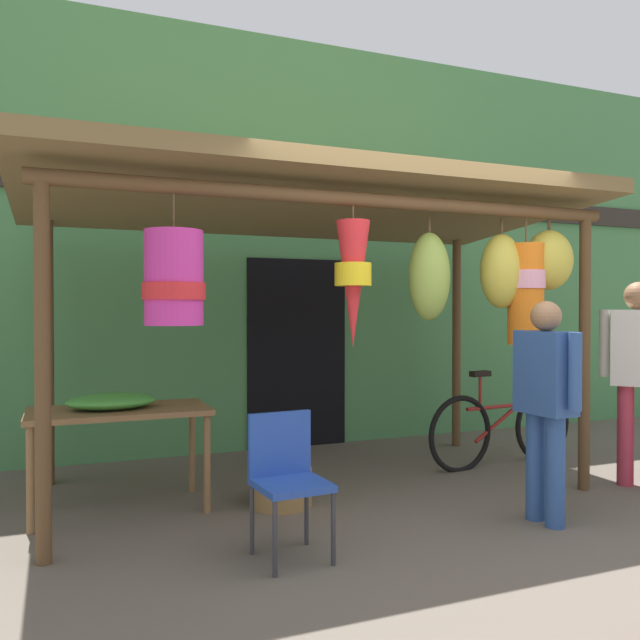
{
  "coord_description": "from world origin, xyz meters",
  "views": [
    {
      "loc": [
        -2.31,
        -3.85,
        1.46
      ],
      "look_at": [
        -0.38,
        0.91,
        1.38
      ],
      "focal_mm": 35.93,
      "sensor_mm": 36.0,
      "label": 1
    }
  ],
  "objects_px": {
    "customer_foreground": "(546,394)",
    "shopper_by_bananas": "(638,366)",
    "wicker_basket_by_table": "(281,486)",
    "display_table": "(119,420)",
    "parked_bicycle": "(503,427)",
    "folding_chair": "(286,471)",
    "flower_heap_on_table": "(113,401)"
  },
  "relations": [
    {
      "from": "customer_foreground",
      "to": "shopper_by_bananas",
      "type": "relative_size",
      "value": 0.9
    },
    {
      "from": "customer_foreground",
      "to": "wicker_basket_by_table",
      "type": "bearing_deg",
      "value": 145.75
    },
    {
      "from": "customer_foreground",
      "to": "display_table",
      "type": "bearing_deg",
      "value": 152.64
    },
    {
      "from": "display_table",
      "to": "parked_bicycle",
      "type": "bearing_deg",
      "value": 1.54
    },
    {
      "from": "folding_chair",
      "to": "parked_bicycle",
      "type": "height_order",
      "value": "parked_bicycle"
    },
    {
      "from": "flower_heap_on_table",
      "to": "folding_chair",
      "type": "bearing_deg",
      "value": -54.61
    },
    {
      "from": "shopper_by_bananas",
      "to": "display_table",
      "type": "bearing_deg",
      "value": 166.69
    },
    {
      "from": "flower_heap_on_table",
      "to": "customer_foreground",
      "type": "relative_size",
      "value": 0.41
    },
    {
      "from": "flower_heap_on_table",
      "to": "folding_chair",
      "type": "distance_m",
      "value": 1.57
    },
    {
      "from": "folding_chair",
      "to": "customer_foreground",
      "type": "distance_m",
      "value": 1.87
    },
    {
      "from": "folding_chair",
      "to": "wicker_basket_by_table",
      "type": "xyz_separation_m",
      "value": [
        0.28,
        0.93,
        -0.36
      ]
    },
    {
      "from": "flower_heap_on_table",
      "to": "shopper_by_bananas",
      "type": "height_order",
      "value": "shopper_by_bananas"
    },
    {
      "from": "wicker_basket_by_table",
      "to": "customer_foreground",
      "type": "xyz_separation_m",
      "value": [
        1.55,
        -1.05,
        0.75
      ]
    },
    {
      "from": "display_table",
      "to": "customer_foreground",
      "type": "distance_m",
      "value": 3.02
    },
    {
      "from": "display_table",
      "to": "wicker_basket_by_table",
      "type": "xyz_separation_m",
      "value": [
        1.13,
        -0.33,
        -0.52
      ]
    },
    {
      "from": "parked_bicycle",
      "to": "shopper_by_bananas",
      "type": "xyz_separation_m",
      "value": [
        0.54,
        -1.04,
        0.65
      ]
    },
    {
      "from": "display_table",
      "to": "shopper_by_bananas",
      "type": "distance_m",
      "value": 4.14
    },
    {
      "from": "parked_bicycle",
      "to": "customer_foreground",
      "type": "relative_size",
      "value": 1.15
    },
    {
      "from": "flower_heap_on_table",
      "to": "shopper_by_bananas",
      "type": "relative_size",
      "value": 0.37
    },
    {
      "from": "display_table",
      "to": "parked_bicycle",
      "type": "relative_size",
      "value": 0.72
    },
    {
      "from": "wicker_basket_by_table",
      "to": "customer_foreground",
      "type": "height_order",
      "value": "customer_foreground"
    },
    {
      "from": "flower_heap_on_table",
      "to": "customer_foreground",
      "type": "distance_m",
      "value": 3.05
    },
    {
      "from": "display_table",
      "to": "folding_chair",
      "type": "relative_size",
      "value": 1.5
    },
    {
      "from": "display_table",
      "to": "flower_heap_on_table",
      "type": "relative_size",
      "value": 2.03
    },
    {
      "from": "display_table",
      "to": "flower_heap_on_table",
      "type": "bearing_deg",
      "value": -170.37
    },
    {
      "from": "customer_foreground",
      "to": "folding_chair",
      "type": "bearing_deg",
      "value": 176.1
    },
    {
      "from": "wicker_basket_by_table",
      "to": "display_table",
      "type": "bearing_deg",
      "value": 163.69
    },
    {
      "from": "display_table",
      "to": "folding_chair",
      "type": "xyz_separation_m",
      "value": [
        0.85,
        -1.26,
        -0.16
      ]
    },
    {
      "from": "customer_foreground",
      "to": "shopper_by_bananas",
      "type": "xyz_separation_m",
      "value": [
        1.34,
        0.43,
        0.11
      ]
    },
    {
      "from": "display_table",
      "to": "shopper_by_bananas",
      "type": "relative_size",
      "value": 0.75
    },
    {
      "from": "wicker_basket_by_table",
      "to": "parked_bicycle",
      "type": "xyz_separation_m",
      "value": [
        2.35,
        0.42,
        0.2
      ]
    },
    {
      "from": "parked_bicycle",
      "to": "customer_foreground",
      "type": "xyz_separation_m",
      "value": [
        -0.8,
        -1.48,
        0.54
      ]
    }
  ]
}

